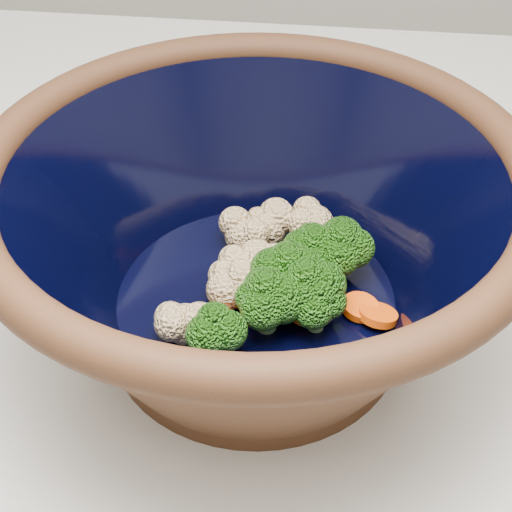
% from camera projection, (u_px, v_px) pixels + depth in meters
% --- Properties ---
extents(mixing_bowl, '(0.37, 0.37, 0.16)m').
position_uv_depth(mixing_bowl, '(256.00, 239.00, 0.50)').
color(mixing_bowl, black).
rests_on(mixing_bowl, counter).
extents(vegetable_pile, '(0.16, 0.16, 0.06)m').
position_uv_depth(vegetable_pile, '(284.00, 273.00, 0.51)').
color(vegetable_pile, '#608442').
rests_on(vegetable_pile, mixing_bowl).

